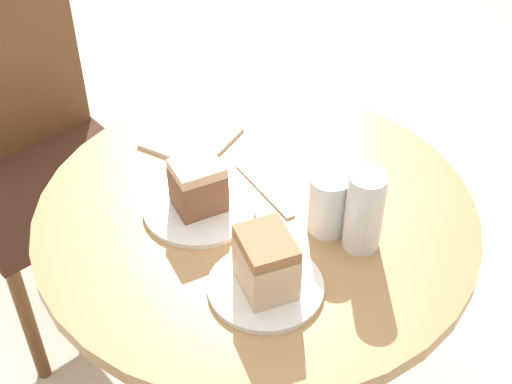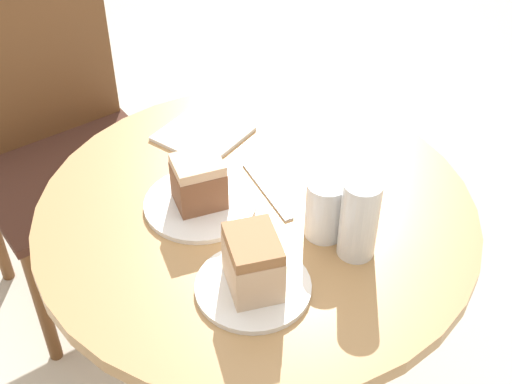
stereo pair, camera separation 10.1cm
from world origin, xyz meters
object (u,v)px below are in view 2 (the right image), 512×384
Objects in this scene: cake_slice_near at (199,182)px; glass_lemonade at (325,211)px; glass_water at (359,223)px; cake_slice_far at (253,263)px; plate_near at (200,204)px; plate_far at (253,287)px; chair at (63,148)px.

glass_lemonade reaches higher than cake_slice_near.
cake_slice_near is 0.73× the size of glass_water.
glass_water is (0.19, -0.06, 0.01)m from cake_slice_far.
plate_near is 0.23m from plate_far.
chair is at bearing 82.94° from plate_near.
chair is 0.94m from glass_lemonade.
glass_lemonade reaches higher than plate_far.
glass_water is at bearing -18.42° from cake_slice_far.
plate_far is (-0.07, -0.21, 0.00)m from plate_near.
plate_near is at bearing 71.13° from plate_far.
cake_slice_near is 0.97× the size of glass_lemonade.
cake_slice_far is 0.18m from glass_lemonade.
glass_water is at bearing -87.25° from glass_lemonade.
glass_water reaches higher than plate_near.
cake_slice_far is 1.11× the size of glass_lemonade.
plate_near is at bearing 71.13° from cake_slice_far.
cake_slice_far is at bearing -108.87° from cake_slice_near.
plate_near is 1.87× the size of cake_slice_near.
cake_slice_near is 0.23m from glass_lemonade.
cake_slice_near is 0.30m from glass_water.
chair is 4.23× the size of plate_near.
cake_slice_near is (-0.08, -0.68, 0.33)m from chair.
cake_slice_near reaches higher than plate_near.
cake_slice_far is at bearing 161.58° from glass_water.
chair is at bearing 79.99° from plate_far.
glass_lemonade is (0.11, -0.21, 0.05)m from plate_near.
glass_water is at bearing -18.42° from plate_far.
plate_far is 0.19m from glass_lemonade.
cake_slice_near is (0.00, -0.00, 0.05)m from plate_near.
cake_slice_far is (-0.07, -0.21, 0.00)m from cake_slice_near.
glass_water is at bearing -67.90° from cake_slice_near.
glass_water reaches higher than glass_lemonade.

